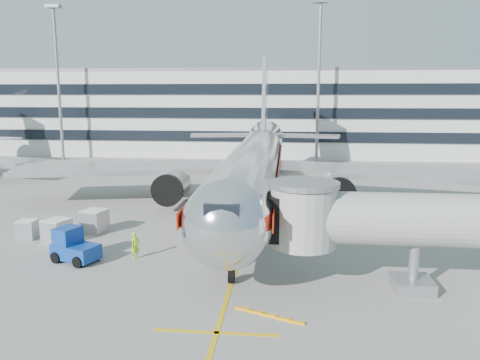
# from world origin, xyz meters

# --- Properties ---
(ground) EXTENTS (180.00, 180.00, 0.00)m
(ground) POSITION_xyz_m (0.00, 0.00, 0.00)
(ground) COLOR gray
(ground) RESTS_ON ground
(lead_in_line) EXTENTS (0.25, 70.00, 0.01)m
(lead_in_line) POSITION_xyz_m (0.00, 10.00, 0.01)
(lead_in_line) COLOR #DCAA0B
(lead_in_line) RESTS_ON ground
(stop_bar) EXTENTS (6.00, 0.25, 0.01)m
(stop_bar) POSITION_xyz_m (0.00, -14.00, 0.01)
(stop_bar) COLOR #DCAA0B
(stop_bar) RESTS_ON ground
(main_jet) EXTENTS (50.95, 48.70, 16.06)m
(main_jet) POSITION_xyz_m (0.00, 11.72, 4.23)
(main_jet) COLOR silver
(main_jet) RESTS_ON ground
(jet_bridge) EXTENTS (17.80, 4.50, 7.00)m
(jet_bridge) POSITION_xyz_m (12.18, -8.00, 3.87)
(jet_bridge) COLOR silver
(jet_bridge) RESTS_ON ground
(terminal) EXTENTS (150.00, 24.25, 15.60)m
(terminal) POSITION_xyz_m (0.00, 57.95, 7.80)
(terminal) COLOR silver
(terminal) RESTS_ON ground
(light_mast_west) EXTENTS (2.40, 1.20, 25.45)m
(light_mast_west) POSITION_xyz_m (-35.00, 42.00, 14.88)
(light_mast_west) COLOR gray
(light_mast_west) RESTS_ON ground
(light_mast_centre) EXTENTS (2.40, 1.20, 25.45)m
(light_mast_centre) POSITION_xyz_m (8.00, 42.00, 14.88)
(light_mast_centre) COLOR gray
(light_mast_centre) RESTS_ON ground
(belt_loader) EXTENTS (4.25, 2.84, 2.01)m
(belt_loader) POSITION_xyz_m (-4.00, 4.82, 0.57)
(belt_loader) COLOR #FFA40A
(belt_loader) RESTS_ON ground
(baggage_tug) EXTENTS (3.49, 2.81, 2.30)m
(baggage_tug) POSITION_xyz_m (-11.05, -5.32, 1.00)
(baggage_tug) COLOR navy
(baggage_tug) RESTS_ON ground
(cargo_container_left) EXTENTS (2.10, 2.10, 1.85)m
(cargo_container_left) POSITION_xyz_m (-12.38, 1.35, 0.93)
(cargo_container_left) COLOR #A9ABB0
(cargo_container_left) RESTS_ON ground
(cargo_container_right) EXTENTS (1.48, 1.48, 1.48)m
(cargo_container_right) POSITION_xyz_m (-16.90, -0.89, 0.74)
(cargo_container_right) COLOR #A9ABB0
(cargo_container_right) RESTS_ON ground
(cargo_container_front) EXTENTS (2.12, 2.12, 1.80)m
(cargo_container_front) POSITION_xyz_m (-14.14, -1.56, 0.91)
(cargo_container_front) COLOR #A9ABB0
(cargo_container_front) RESTS_ON ground
(ramp_worker) EXTENTS (0.72, 0.81, 1.86)m
(ramp_worker) POSITION_xyz_m (-7.05, -4.45, 0.93)
(ramp_worker) COLOR #A3EC18
(ramp_worker) RESTS_ON ground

